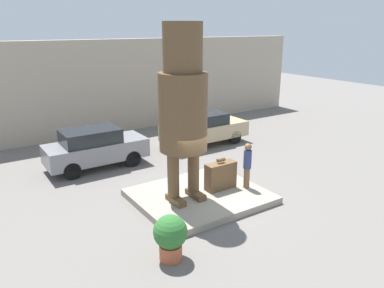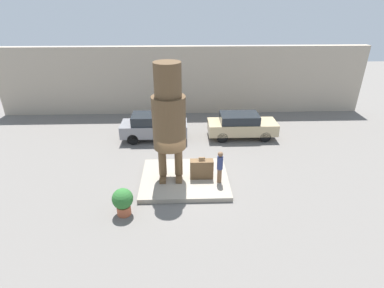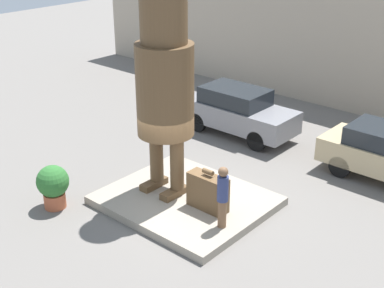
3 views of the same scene
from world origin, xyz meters
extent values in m
plane|color=slate|center=(0.00, 0.00, 0.00)|extent=(60.00, 60.00, 0.00)
cube|color=gray|center=(0.00, 0.00, 0.12)|extent=(4.34, 3.70, 0.23)
cube|color=tan|center=(0.00, 10.08, 2.57)|extent=(28.00, 0.60, 5.13)
cube|color=brown|center=(-1.08, -0.17, 0.33)|extent=(0.30, 0.88, 0.19)
cube|color=brown|center=(-0.29, -0.17, 0.33)|extent=(0.30, 0.88, 0.19)
cylinder|color=brown|center=(-1.08, -0.04, 1.20)|extent=(0.39, 0.39, 1.55)
cylinder|color=brown|center=(-0.29, -0.04, 1.20)|extent=(0.39, 0.39, 1.55)
cylinder|color=brown|center=(-0.69, -0.04, 3.21)|extent=(1.55, 1.55, 2.49)
cylinder|color=brown|center=(-0.69, -0.04, 5.20)|extent=(1.22, 1.22, 1.49)
cube|color=brown|center=(0.84, -0.08, 0.72)|extent=(1.14, 0.44, 0.98)
cylinder|color=brown|center=(0.84, -0.08, 1.33)|extent=(0.31, 0.13, 0.13)
cylinder|color=brown|center=(1.68, -0.53, 0.61)|extent=(0.22, 0.22, 0.75)
cylinder|color=navy|center=(1.68, -0.53, 1.32)|extent=(0.28, 0.28, 0.67)
sphere|color=brown|center=(1.68, -0.53, 1.78)|extent=(0.25, 0.25, 0.25)
cube|color=gray|center=(-1.89, 5.01, 0.75)|extent=(4.22, 1.70, 0.79)
cube|color=#1E2328|center=(-2.10, 5.01, 1.43)|extent=(2.32, 1.53, 0.58)
cylinder|color=black|center=(-0.58, 5.78, 0.35)|extent=(0.70, 0.18, 0.70)
cylinder|color=black|center=(-0.58, 4.25, 0.35)|extent=(0.70, 0.18, 0.70)
cylinder|color=black|center=(-3.20, 5.78, 0.35)|extent=(0.70, 0.18, 0.70)
cylinder|color=black|center=(-3.20, 4.25, 0.35)|extent=(0.70, 0.18, 0.70)
cube|color=tan|center=(3.82, 5.12, 0.72)|extent=(4.44, 1.72, 0.75)
cube|color=#1E2328|center=(3.60, 5.12, 1.36)|extent=(2.44, 1.55, 0.53)
cylinder|color=black|center=(5.20, 5.89, 0.35)|extent=(0.70, 0.18, 0.70)
cylinder|color=black|center=(5.20, 4.35, 0.35)|extent=(0.70, 0.18, 0.70)
cylinder|color=black|center=(2.45, 5.89, 0.35)|extent=(0.70, 0.18, 0.70)
cylinder|color=black|center=(2.45, 4.35, 0.35)|extent=(0.70, 0.18, 0.70)
cylinder|color=#AD5638|center=(-2.63, -2.49, 0.21)|extent=(0.60, 0.60, 0.42)
sphere|color=#2D6B2D|center=(-2.63, -2.49, 0.80)|extent=(0.89, 0.89, 0.89)
camera|label=1|loc=(-6.80, -9.81, 5.82)|focal=35.00mm
camera|label=2|loc=(-0.08, -12.79, 8.42)|focal=28.00mm
camera|label=3|loc=(8.65, -9.68, 7.64)|focal=50.00mm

